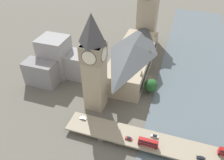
{
  "coord_description": "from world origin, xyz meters",
  "views": [
    {
      "loc": [
        -15.52,
        151.69,
        110.62
      ],
      "look_at": [
        23.22,
        34.03,
        16.45
      ],
      "focal_mm": 35.0,
      "sensor_mm": 36.0,
      "label": 1
    }
  ],
  "objects_px": {
    "car_northbound_lead": "(129,138)",
    "car_northbound_mid": "(155,136)",
    "clock_tower": "(94,63)",
    "car_northbound_tail": "(201,158)",
    "victoria_tower": "(147,16)",
    "road_bridge": "(194,153)",
    "double_decker_bus_mid": "(148,142)",
    "car_southbound_lead": "(83,118)",
    "parliament_hall": "(133,57)"
  },
  "relations": [
    {
      "from": "car_northbound_lead",
      "to": "car_southbound_lead",
      "type": "height_order",
      "value": "car_northbound_lead"
    },
    {
      "from": "car_northbound_mid",
      "to": "car_northbound_lead",
      "type": "bearing_deg",
      "value": 23.8
    },
    {
      "from": "double_decker_bus_mid",
      "to": "car_northbound_mid",
      "type": "bearing_deg",
      "value": -111.3
    },
    {
      "from": "parliament_hall",
      "to": "car_northbound_tail",
      "type": "bearing_deg",
      "value": 126.12
    },
    {
      "from": "parliament_hall",
      "to": "double_decker_bus_mid",
      "type": "distance_m",
      "value": 84.84
    },
    {
      "from": "road_bridge",
      "to": "parliament_hall",
      "type": "bearing_deg",
      "value": -54.38
    },
    {
      "from": "parliament_hall",
      "to": "road_bridge",
      "type": "distance_m",
      "value": 93.7
    },
    {
      "from": "double_decker_bus_mid",
      "to": "car_southbound_lead",
      "type": "xyz_separation_m",
      "value": [
        43.86,
        -6.95,
        -1.99
      ]
    },
    {
      "from": "road_bridge",
      "to": "double_decker_bus_mid",
      "type": "xyz_separation_m",
      "value": [
        25.68,
        3.86,
        3.51
      ]
    },
    {
      "from": "parliament_hall",
      "to": "car_southbound_lead",
      "type": "xyz_separation_m",
      "value": [
        15.21,
        72.74,
        -7.18
      ]
    },
    {
      "from": "road_bridge",
      "to": "car_northbound_lead",
      "type": "relative_size",
      "value": 36.98
    },
    {
      "from": "victoria_tower",
      "to": "road_bridge",
      "type": "distance_m",
      "value": 145.39
    },
    {
      "from": "car_southbound_lead",
      "to": "double_decker_bus_mid",
      "type": "bearing_deg",
      "value": 170.99
    },
    {
      "from": "double_decker_bus_mid",
      "to": "car_northbound_mid",
      "type": "height_order",
      "value": "double_decker_bus_mid"
    },
    {
      "from": "clock_tower",
      "to": "car_southbound_lead",
      "type": "relative_size",
      "value": 15.81
    },
    {
      "from": "car_northbound_mid",
      "to": "road_bridge",
      "type": "bearing_deg",
      "value": 171.92
    },
    {
      "from": "parliament_hall",
      "to": "road_bridge",
      "type": "relative_size",
      "value": 0.56
    },
    {
      "from": "victoria_tower",
      "to": "road_bridge",
      "type": "xyz_separation_m",
      "value": [
        -54.39,
        132.54,
        -24.78
      ]
    },
    {
      "from": "car_northbound_lead",
      "to": "clock_tower",
      "type": "bearing_deg",
      "value": -39.38
    },
    {
      "from": "parliament_hall",
      "to": "car_northbound_lead",
      "type": "relative_size",
      "value": 20.73
    },
    {
      "from": "clock_tower",
      "to": "car_northbound_mid",
      "type": "distance_m",
      "value": 57.93
    },
    {
      "from": "car_northbound_lead",
      "to": "car_northbound_tail",
      "type": "height_order",
      "value": "car_northbound_tail"
    },
    {
      "from": "parliament_hall",
      "to": "car_northbound_lead",
      "type": "bearing_deg",
      "value": 102.22
    },
    {
      "from": "double_decker_bus_mid",
      "to": "car_northbound_mid",
      "type": "distance_m",
      "value": 7.87
    },
    {
      "from": "clock_tower",
      "to": "car_northbound_tail",
      "type": "distance_m",
      "value": 82.06
    },
    {
      "from": "car_northbound_lead",
      "to": "car_northbound_mid",
      "type": "bearing_deg",
      "value": -156.2
    },
    {
      "from": "clock_tower",
      "to": "car_northbound_mid",
      "type": "height_order",
      "value": "clock_tower"
    },
    {
      "from": "clock_tower",
      "to": "car_northbound_tail",
      "type": "relative_size",
      "value": 15.17
    },
    {
      "from": "parliament_hall",
      "to": "road_bridge",
      "type": "xyz_separation_m",
      "value": [
        -54.34,
        75.84,
        -8.7
      ]
    },
    {
      "from": "car_southbound_lead",
      "to": "road_bridge",
      "type": "bearing_deg",
      "value": 177.45
    },
    {
      "from": "road_bridge",
      "to": "car_northbound_tail",
      "type": "bearing_deg",
      "value": 135.64
    },
    {
      "from": "parliament_hall",
      "to": "double_decker_bus_mid",
      "type": "relative_size",
      "value": 7.51
    },
    {
      "from": "road_bridge",
      "to": "car_southbound_lead",
      "type": "xyz_separation_m",
      "value": [
        69.55,
        -3.1,
        1.52
      ]
    },
    {
      "from": "car_northbound_tail",
      "to": "car_southbound_lead",
      "type": "xyz_separation_m",
      "value": [
        73.08,
        -6.55,
        -0.04
      ]
    },
    {
      "from": "road_bridge",
      "to": "car_northbound_mid",
      "type": "distance_m",
      "value": 23.19
    },
    {
      "from": "clock_tower",
      "to": "car_southbound_lead",
      "type": "height_order",
      "value": "clock_tower"
    },
    {
      "from": "parliament_hall",
      "to": "car_northbound_tail",
      "type": "xyz_separation_m",
      "value": [
        -57.87,
        79.29,
        -7.14
      ]
    },
    {
      "from": "car_northbound_tail",
      "to": "car_southbound_lead",
      "type": "bearing_deg",
      "value": -5.12
    },
    {
      "from": "car_northbound_tail",
      "to": "victoria_tower",
      "type": "bearing_deg",
      "value": -66.93
    },
    {
      "from": "victoria_tower",
      "to": "road_bridge",
      "type": "height_order",
      "value": "victoria_tower"
    },
    {
      "from": "double_decker_bus_mid",
      "to": "car_northbound_mid",
      "type": "xyz_separation_m",
      "value": [
        -2.77,
        -7.11,
        -1.95
      ]
    },
    {
      "from": "parliament_hall",
      "to": "double_decker_bus_mid",
      "type": "bearing_deg",
      "value": 109.78
    },
    {
      "from": "clock_tower",
      "to": "car_northbound_mid",
      "type": "bearing_deg",
      "value": 157.27
    },
    {
      "from": "parliament_hall",
      "to": "car_southbound_lead",
      "type": "distance_m",
      "value": 74.66
    },
    {
      "from": "parliament_hall",
      "to": "car_northbound_lead",
      "type": "xyz_separation_m",
      "value": [
        -17.09,
        78.9,
        -7.17
      ]
    },
    {
      "from": "parliament_hall",
      "to": "clock_tower",
      "type": "relative_size",
      "value": 1.26
    },
    {
      "from": "double_decker_bus_mid",
      "to": "clock_tower",
      "type": "bearing_deg",
      "value": -31.58
    },
    {
      "from": "car_northbound_mid",
      "to": "car_northbound_tail",
      "type": "height_order",
      "value": "car_northbound_mid"
    },
    {
      "from": "car_northbound_lead",
      "to": "car_northbound_mid",
      "type": "xyz_separation_m",
      "value": [
        -14.33,
        -6.32,
        0.02
      ]
    },
    {
      "from": "car_southbound_lead",
      "to": "car_northbound_mid",
      "type": "bearing_deg",
      "value": -179.81
    }
  ]
}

